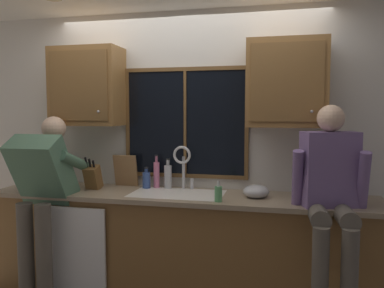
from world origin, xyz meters
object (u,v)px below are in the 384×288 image
at_px(bottle_green_glass, 168,176).
at_px(bottle_tall_clear, 146,180).
at_px(knife_block, 93,177).
at_px(cutting_board, 126,171).
at_px(bottle_amber_small, 157,174).
at_px(person_sitting_on_counter, 331,184).
at_px(person_standing, 42,190).
at_px(mixing_bowl, 256,191).
at_px(soap_dispenser, 218,194).

bearing_deg(bottle_green_glass, bottle_tall_clear, -167.93).
distance_m(knife_block, cutting_board, 0.31).
bearing_deg(bottle_amber_small, person_sitting_on_counter, -17.96).
distance_m(person_sitting_on_counter, bottle_tall_clear, 1.63).
height_order(person_standing, mixing_bowl, person_standing).
relative_size(person_sitting_on_counter, bottle_tall_clear, 6.41).
height_order(person_standing, cutting_board, person_standing).
relative_size(person_sitting_on_counter, cutting_board, 4.14).
bearing_deg(bottle_tall_clear, bottle_amber_small, 27.56).
xyz_separation_m(person_sitting_on_counter, bottle_tall_clear, (-1.57, 0.44, -0.10)).
relative_size(person_sitting_on_counter, bottle_amber_small, 4.07).
bearing_deg(person_standing, bottle_amber_small, 32.83).
bearing_deg(bottle_amber_small, knife_block, -160.12).
distance_m(bottle_green_glass, bottle_amber_small, 0.11).
height_order(cutting_board, bottle_amber_small, bottle_amber_small).
relative_size(person_standing, bottle_amber_small, 5.13).
distance_m(knife_block, mixing_bowl, 1.48).
distance_m(mixing_bowl, soap_dispenser, 0.36).
bearing_deg(bottle_green_glass, soap_dispenser, -38.19).
relative_size(person_standing, knife_block, 4.94).
relative_size(knife_block, bottle_green_glass, 1.16).
height_order(knife_block, bottle_tall_clear, knife_block).
bearing_deg(person_sitting_on_counter, mixing_bowl, 153.01).
bearing_deg(bottle_amber_small, mixing_bowl, -12.13).
distance_m(person_sitting_on_counter, knife_block, 2.05).
bearing_deg(person_standing, bottle_tall_clear, 33.39).
bearing_deg(cutting_board, mixing_bowl, -9.54).
xyz_separation_m(cutting_board, mixing_bowl, (1.24, -0.21, -0.10)).
xyz_separation_m(person_standing, mixing_bowl, (1.77, 0.34, -0.00)).
height_order(cutting_board, bottle_green_glass, cutting_board).
bearing_deg(cutting_board, person_sitting_on_counter, -15.26).
xyz_separation_m(person_standing, bottle_amber_small, (0.84, 0.54, 0.08)).
bearing_deg(bottle_green_glass, cutting_board, 178.50).
distance_m(person_standing, person_sitting_on_counter, 2.32).
relative_size(person_sitting_on_counter, mixing_bowl, 5.82).
height_order(person_standing, bottle_amber_small, person_standing).
relative_size(cutting_board, bottle_green_glass, 1.09).
relative_size(soap_dispenser, bottle_amber_small, 0.55).
distance_m(person_standing, cutting_board, 0.77).
relative_size(knife_block, bottle_tall_clear, 1.64).
distance_m(person_standing, bottle_green_glass, 1.09).
height_order(knife_block, soap_dispenser, knife_block).
height_order(person_sitting_on_counter, bottle_amber_small, person_sitting_on_counter).
distance_m(person_sitting_on_counter, cutting_board, 1.86).
distance_m(mixing_bowl, bottle_green_glass, 0.85).
height_order(person_sitting_on_counter, knife_block, person_sitting_on_counter).
distance_m(person_standing, knife_block, 0.45).
bearing_deg(person_sitting_on_counter, bottle_amber_small, 162.04).
xyz_separation_m(knife_block, bottle_amber_small, (0.55, 0.20, 0.02)).
height_order(mixing_bowl, soap_dispenser, soap_dispenser).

